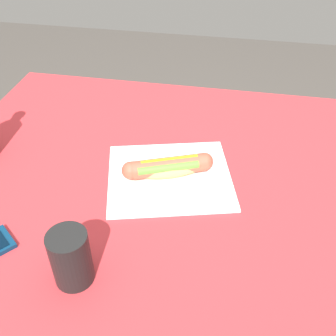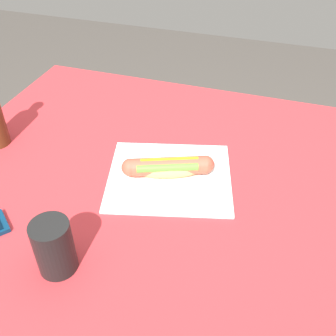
% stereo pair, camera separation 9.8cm
% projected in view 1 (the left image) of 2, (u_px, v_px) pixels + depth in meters
% --- Properties ---
extents(dining_table, '(1.22, 1.01, 0.78)m').
position_uv_depth(dining_table, '(168.00, 217.00, 1.07)').
color(dining_table, brown).
rests_on(dining_table, ground).
extents(paper_wrapper, '(0.36, 0.34, 0.01)m').
position_uv_depth(paper_wrapper, '(168.00, 176.00, 1.00)').
color(paper_wrapper, white).
rests_on(paper_wrapper, dining_table).
extents(hot_dog, '(0.22, 0.11, 0.05)m').
position_uv_depth(hot_dog, '(168.00, 167.00, 0.98)').
color(hot_dog, tan).
rests_on(hot_dog, paper_wrapper).
extents(drinking_cup, '(0.08, 0.08, 0.12)m').
position_uv_depth(drinking_cup, '(71.00, 258.00, 0.74)').
color(drinking_cup, black).
rests_on(drinking_cup, dining_table).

